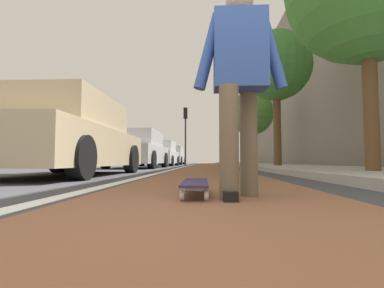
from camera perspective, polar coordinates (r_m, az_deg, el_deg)
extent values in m
plane|color=#38383D|center=(11.01, 3.10, -4.87)|extent=(80.00, 80.00, 0.00)
cube|color=brown|center=(25.01, 2.98, -4.06)|extent=(56.00, 2.02, 0.00)
cube|color=silver|center=(21.04, -0.17, -4.18)|extent=(52.00, 0.16, 0.01)
cube|color=#9E9B93|center=(19.27, 12.36, -4.00)|extent=(52.00, 3.20, 0.12)
cube|color=gray|center=(24.46, 18.09, 9.32)|extent=(40.00, 1.20, 11.21)
cylinder|color=white|center=(2.65, -1.02, -8.63)|extent=(0.07, 0.03, 0.07)
cylinder|color=white|center=(2.64, 2.71, -8.64)|extent=(0.07, 0.03, 0.07)
cylinder|color=white|center=(2.05, -1.97, -10.14)|extent=(0.07, 0.03, 0.07)
cylinder|color=white|center=(2.05, 2.86, -10.16)|extent=(0.07, 0.03, 0.07)
cube|color=silver|center=(2.64, 0.84, -7.61)|extent=(0.06, 0.12, 0.02)
cube|color=silver|center=(2.04, 0.44, -8.84)|extent=(0.06, 0.12, 0.02)
cube|color=#33284C|center=(2.34, 0.67, -7.60)|extent=(0.84, 0.21, 0.02)
cylinder|color=brown|center=(2.07, 7.33, 0.33)|extent=(0.14, 0.14, 0.82)
cylinder|color=brown|center=(2.35, 11.14, -0.08)|extent=(0.14, 0.14, 0.82)
cube|color=black|center=(2.08, 7.41, -10.02)|extent=(0.26, 0.10, 0.07)
cube|color=#2D4C99|center=(2.36, 9.46, 17.64)|extent=(0.24, 0.40, 0.60)
cylinder|color=#2D4C99|center=(2.34, 3.33, 17.76)|extent=(0.09, 0.24, 0.60)
cylinder|color=#2D4C99|center=(2.40, 15.44, 17.34)|extent=(0.09, 0.24, 0.60)
sphere|color=tan|center=(2.53, 9.36, 26.34)|extent=(0.22, 0.22, 0.22)
cube|color=tan|center=(6.09, -23.42, -0.67)|extent=(4.41, 1.90, 0.70)
cube|color=tan|center=(6.02, -23.91, 5.59)|extent=(2.43, 1.74, 0.60)
cube|color=#4C606B|center=(7.11, -19.47, 4.15)|extent=(0.05, 1.66, 0.51)
cylinder|color=black|center=(7.70, -24.88, -2.72)|extent=(0.66, 0.22, 0.66)
cylinder|color=black|center=(7.04, -11.92, -2.93)|extent=(0.66, 0.22, 0.66)
cylinder|color=black|center=(4.47, -21.04, -2.52)|extent=(0.66, 0.22, 0.66)
cube|color=#B7B7BC|center=(11.98, -10.57, -2.09)|extent=(4.33, 1.91, 0.70)
cube|color=#B7B7BC|center=(11.86, -10.72, 1.07)|extent=(2.40, 1.71, 0.60)
cube|color=#4C606B|center=(13.00, -9.38, 0.66)|extent=(0.08, 1.58, 0.51)
cylinder|color=black|center=(13.49, -12.64, -3.10)|extent=(0.68, 0.24, 0.67)
cylinder|color=black|center=(13.09, -5.46, -3.16)|extent=(0.68, 0.24, 0.67)
cylinder|color=black|center=(10.97, -16.69, -2.98)|extent=(0.68, 0.24, 0.67)
cylinder|color=black|center=(10.48, -7.93, -3.08)|extent=(0.68, 0.24, 0.67)
cube|color=silver|center=(17.42, -6.21, -2.65)|extent=(4.23, 1.83, 0.70)
cube|color=silver|center=(17.29, -6.28, -0.48)|extent=(2.34, 1.66, 0.60)
cube|color=#4C606B|center=(18.43, -5.64, -0.67)|extent=(0.07, 1.54, 0.51)
cylinder|color=black|center=(18.85, -8.00, -3.33)|extent=(0.61, 0.23, 0.60)
cylinder|color=black|center=(18.58, -2.97, -3.36)|extent=(0.61, 0.23, 0.60)
cylinder|color=black|center=(16.32, -9.90, -3.30)|extent=(0.61, 0.23, 0.60)
cylinder|color=black|center=(16.00, -4.11, -3.34)|extent=(0.61, 0.23, 0.60)
cube|color=#B7B7BC|center=(24.11, -3.86, -2.81)|extent=(4.45, 1.84, 0.70)
cube|color=#B7B7BC|center=(23.98, -3.90, -1.25)|extent=(2.46, 1.66, 0.60)
cube|color=#4C606B|center=(25.18, -3.52, -1.36)|extent=(0.07, 1.55, 0.51)
cylinder|color=black|center=(25.59, -5.30, -3.31)|extent=(0.66, 0.23, 0.66)
cylinder|color=black|center=(25.38, -1.57, -3.32)|extent=(0.66, 0.23, 0.66)
cylinder|color=black|center=(22.89, -6.40, -3.29)|extent=(0.66, 0.23, 0.66)
cylinder|color=black|center=(22.65, -2.24, -3.30)|extent=(0.66, 0.23, 0.66)
cylinder|color=#2D2D2D|center=(20.86, -1.30, 0.45)|extent=(0.12, 0.12, 3.38)
cube|color=black|center=(21.11, -1.29, 6.11)|extent=(0.24, 0.28, 0.80)
sphere|color=red|center=(21.28, -1.27, 6.74)|extent=(0.16, 0.16, 0.16)
sphere|color=#392907|center=(21.23, -1.27, 6.05)|extent=(0.16, 0.16, 0.16)
sphere|color=black|center=(21.19, -1.27, 5.36)|extent=(0.16, 0.16, 0.16)
cylinder|color=brown|center=(5.73, 31.86, 6.30)|extent=(0.23, 0.23, 2.39)
cylinder|color=brown|center=(11.74, 16.49, 2.92)|extent=(0.30, 0.30, 3.09)
sphere|color=#3D7F33|center=(12.27, 16.29, 14.66)|extent=(2.76, 2.76, 2.76)
cylinder|color=brown|center=(17.94, 11.74, -0.59)|extent=(0.20, 0.20, 2.29)
sphere|color=#4C8C38|center=(18.16, 11.66, 6.01)|extent=(2.71, 2.71, 2.71)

